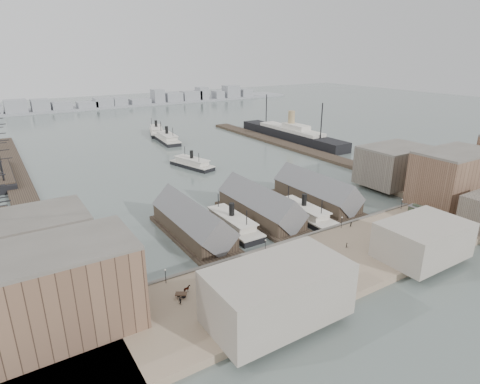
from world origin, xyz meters
TOP-DOWN VIEW (x-y plane):
  - ground at (0.00, 0.00)m, footprint 900.00×900.00m
  - quay at (0.00, -20.00)m, footprint 180.00×30.00m
  - seawall at (0.00, -5.20)m, footprint 180.00×1.20m
  - west_wharf at (-68.00, 100.00)m, footprint 10.00×220.00m
  - east_wharf at (78.00, 90.00)m, footprint 10.00×180.00m
  - ferry_shed_west at (-26.00, 16.88)m, footprint 14.00×42.00m
  - ferry_shed_center at (0.00, 16.88)m, footprint 14.00×42.00m
  - ferry_shed_east at (26.00, 16.88)m, footprint 14.00×42.00m
  - warehouse_west_front at (-70.00, -12.00)m, footprint 32.00×18.00m
  - warehouse_west_back at (-70.00, 18.00)m, footprint 26.00×20.00m
  - warehouse_east_front at (66.00, -12.00)m, footprint 30.00×18.00m
  - warehouse_east_back at (68.00, 15.00)m, footprint 28.00×20.00m
  - street_bldg_center at (20.00, -32.00)m, footprint 24.00×16.00m
  - street_bldg_west at (-30.00, -32.00)m, footprint 30.00×16.00m
  - lamp_post_far_w at (-45.00, -7.00)m, footprint 0.44×0.44m
  - lamp_post_near_w at (-15.00, -7.00)m, footprint 0.44×0.44m
  - lamp_post_near_e at (15.00, -7.00)m, footprint 0.44×0.44m
  - lamp_post_far_e at (45.00, -7.00)m, footprint 0.44×0.44m
  - far_shore at (-2.07, 334.14)m, footprint 500.00×40.00m
  - ferry_docked_west at (-13.00, 14.56)m, footprint 8.27×27.56m
  - ferry_docked_east at (13.00, 8.94)m, footprint 8.04×26.80m
  - ferry_open_near at (8.38, 88.23)m, footprint 14.62×26.94m
  - ferry_open_mid at (20.44, 148.87)m, footprint 12.14×31.27m
  - ferry_open_far at (24.15, 176.73)m, footprint 17.21×30.08m
  - sailing_ship_mid at (-73.25, 117.56)m, footprint 8.50×49.14m
  - ocean_steamer at (92.00, 112.65)m, footprint 12.85×93.87m
  - tram at (43.02, -17.24)m, footprint 3.31×11.15m
  - horse_cart_left at (-42.78, -13.53)m, footprint 4.68×3.69m
  - horse_cart_center at (-14.58, -20.62)m, footprint 4.78×3.72m
  - horse_cart_right at (18.31, -24.51)m, footprint 4.76×2.96m
  - pedestrian_0 at (-55.99, -13.98)m, footprint 0.52×0.68m
  - pedestrian_1 at (-45.71, -16.84)m, footprint 0.75×0.91m
  - pedestrian_2 at (-28.19, -13.19)m, footprint 1.08×1.17m
  - pedestrian_3 at (-13.52, -26.14)m, footprint 0.64×1.05m
  - pedestrian_4 at (-5.58, -13.17)m, footprint 0.67×0.87m
  - pedestrian_5 at (6.30, -17.54)m, footprint 0.70×0.61m
  - pedestrian_6 at (18.42, -8.00)m, footprint 0.94×0.80m
  - pedestrian_7 at (35.27, -23.29)m, footprint 1.16×1.12m

SIDE VIEW (x-z plane):
  - ground at x=0.00m, z-range 0.00..0.00m
  - west_wharf at x=-68.00m, z-range 0.00..1.60m
  - east_wharf at x=78.00m, z-range 0.00..1.60m
  - quay at x=0.00m, z-range 0.00..2.00m
  - seawall at x=0.00m, z-range 0.00..2.30m
  - ferry_open_near at x=8.38m, z-range -2.45..6.77m
  - ferry_docked_east at x=13.00m, z-range -2.54..7.03m
  - ferry_docked_west at x=-13.00m, z-range -2.62..7.23m
  - ferry_open_far at x=24.15m, z-range -2.73..7.56m
  - sailing_ship_mid at x=-73.25m, z-range -14.98..19.99m
  - ferry_open_mid at x=20.44m, z-range -2.90..8.00m
  - horse_cart_right at x=18.31m, z-range 2.03..3.51m
  - pedestrian_4 at x=-5.58m, z-range 2.00..3.57m
  - pedestrian_2 at x=-28.19m, z-range 2.00..3.58m
  - pedestrian_7 at x=35.27m, z-range 2.00..3.58m
  - pedestrian_5 at x=6.30m, z-range 2.00..3.59m
  - horse_cart_left at x=-42.78m, z-range 2.00..3.65m
  - pedestrian_6 at x=18.42m, z-range 2.00..3.68m
  - pedestrian_3 at x=-13.52m, z-range 2.00..3.68m
  - horse_cart_center at x=-14.58m, z-range 2.00..3.72m
  - pedestrian_1 at x=-45.71m, z-range 2.00..3.74m
  - pedestrian_0 at x=-55.99m, z-range 2.00..3.78m
  - far_shore at x=-2.07m, z-range -3.96..11.77m
  - tram at x=43.02m, z-range 2.05..5.98m
  - ocean_steamer at x=92.00m, z-range -5.35..13.42m
  - ferry_shed_west at x=-26.00m, z-range -1.66..10.94m
  - ferry_shed_center at x=0.00m, z-range -1.66..10.94m
  - ferry_shed_east at x=26.00m, z-range -1.66..10.94m
  - lamp_post_far_w at x=-45.00m, z-range 2.75..6.67m
  - lamp_post_near_w at x=-15.00m, z-range 2.75..6.67m
  - lamp_post_near_e at x=15.00m, z-range 2.75..6.67m
  - lamp_post_far_e at x=45.00m, z-range 2.75..6.67m
  - street_bldg_center at x=20.00m, z-range 2.00..12.00m
  - street_bldg_west at x=-30.00m, z-range 2.00..14.00m
  - warehouse_west_back at x=-70.00m, z-range 2.00..16.00m
  - warehouse_east_back at x=68.00m, z-range 2.00..17.00m
  - warehouse_west_front at x=-70.00m, z-range 2.00..20.00m
  - warehouse_east_front at x=66.00m, z-range 2.00..21.00m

